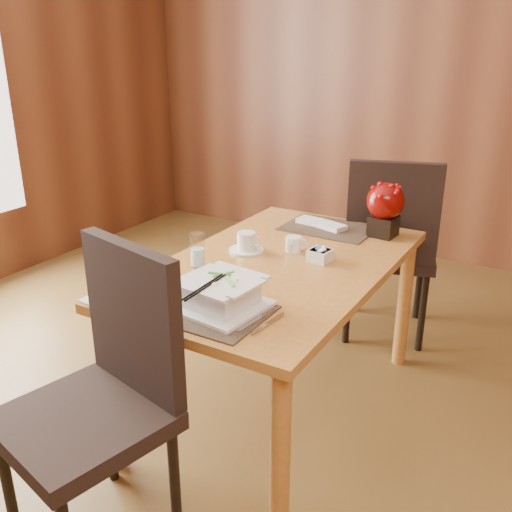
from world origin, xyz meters
The scene contains 15 objects.
ground centered at (0.00, 0.00, 0.00)m, with size 6.00×6.00×0.00m, color brown.
back_wall centered at (0.00, 3.00, 1.40)m, with size 5.00×0.02×2.80m, color brown.
dining_table centered at (0.00, 0.60, 0.65)m, with size 0.90×1.50×0.75m.
placemat_near centered at (0.00, 0.05, 0.75)m, with size 0.45×0.33×0.01m, color black.
placemat_far centered at (0.00, 1.15, 0.75)m, with size 0.45×0.33×0.01m, color black.
soup_setting centered at (0.04, 0.09, 0.81)m, with size 0.32×0.32×0.12m.
coffee_cup centered at (-0.19, 0.65, 0.79)m, with size 0.16×0.16×0.09m.
water_glass centered at (-0.28, 0.38, 0.82)m, with size 0.07×0.07×0.15m, color silver.
creamer_jug centered at (0.00, 0.76, 0.78)m, with size 0.10×0.10×0.07m, color silver, non-canonical shape.
sugar_caddy centered at (0.15, 0.71, 0.78)m, with size 0.09×0.09×0.05m, color silver.
berry_decor centered at (0.28, 1.18, 0.90)m, with size 0.18×0.18×0.27m.
napkins_far centered at (-0.03, 1.15, 0.77)m, with size 0.27×0.10×0.02m, color silver, non-canonical shape.
bread_plate centered at (-0.37, -0.07, 0.75)m, with size 0.15×0.15×0.01m, color silver.
near_chair centered at (-0.16, -0.31, 0.60)m, with size 0.59×0.59×1.06m.
far_chair centered at (0.22, 1.52, 0.61)m, with size 0.63×0.63×1.08m.
Camera 1 is at (1.10, -1.45, 1.68)m, focal length 40.00 mm.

